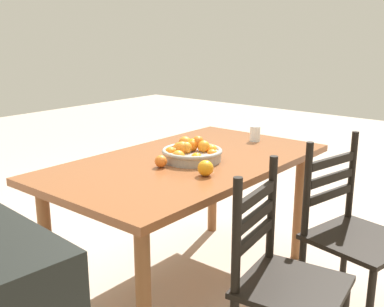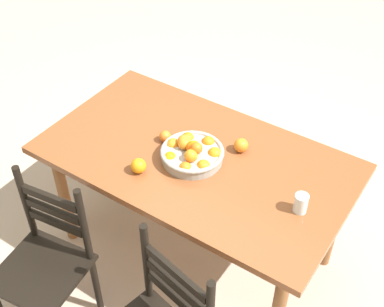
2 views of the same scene
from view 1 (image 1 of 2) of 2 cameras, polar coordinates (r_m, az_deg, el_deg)
name	(u,v)px [view 1 (image 1 of 2)]	position (r m, az deg, el deg)	size (l,w,h in m)	color
ground_plane	(188,283)	(2.84, -0.53, -15.63)	(12.00, 12.00, 0.00)	#BBA692
dining_table	(187,174)	(2.57, -0.57, -2.60)	(1.62, 0.92, 0.76)	brown
chair_near_window	(282,283)	(1.98, 11.06, -15.41)	(0.45, 0.45, 0.93)	black
chair_by_cabinet	(351,233)	(2.53, 19.02, -9.26)	(0.53, 0.53, 0.92)	black
fruit_bowl	(192,153)	(2.51, -0.03, 0.09)	(0.33, 0.33, 0.13)	#9B9992
orange_loose_0	(185,143)	(2.77, -0.87, 1.35)	(0.08, 0.08, 0.08)	orange
orange_loose_1	(206,168)	(2.25, 1.68, -1.81)	(0.08, 0.08, 0.08)	orange
orange_loose_2	(161,161)	(2.40, -3.86, -0.97)	(0.06, 0.06, 0.06)	orange
drinking_glass	(255,134)	(2.99, 7.78, 2.44)	(0.07, 0.07, 0.10)	silver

